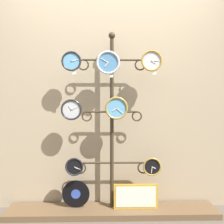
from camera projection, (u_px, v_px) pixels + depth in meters
The scene contains 15 objects.
shop_wall at pixel (112, 82), 2.92m from camera, with size 4.40×0.04×2.80m.
low_shelf at pixel (112, 211), 2.76m from camera, with size 2.20×0.36×0.06m.
display_stand at pixel (112, 156), 2.79m from camera, with size 0.80×0.44×1.91m.
clock_top_left at pixel (71, 61), 2.66m from camera, with size 0.20×0.04×0.20m.
clock_top_center at pixel (108, 63), 2.67m from camera, with size 0.24×0.04×0.24m.
clock_top_right at pixel (152, 61), 2.69m from camera, with size 0.22×0.04×0.22m.
clock_middle_left at pixel (71, 110), 2.68m from camera, with size 0.22×0.04×0.22m.
clock_middle_center at pixel (117, 108), 2.67m from camera, with size 0.23×0.04×0.23m.
clock_bottom_left at pixel (74, 167), 2.69m from camera, with size 0.19×0.04×0.19m.
clock_bottom_right at pixel (152, 167), 2.72m from camera, with size 0.19×0.04×0.19m.
vinyl_record at pixel (76, 194), 2.77m from camera, with size 0.29×0.01×0.29m.
picture_frame at pixel (136, 197), 2.74m from camera, with size 0.46×0.02×0.26m.
price_tag_upper at pixel (74, 73), 2.66m from camera, with size 0.04×0.00×0.03m.
price_tag_mid at pixel (111, 76), 2.67m from camera, with size 0.04×0.00×0.03m.
price_tag_lower at pixel (154, 73), 2.69m from camera, with size 0.04×0.00×0.03m.
Camera 1 is at (-0.07, -2.36, 1.19)m, focal length 42.00 mm.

